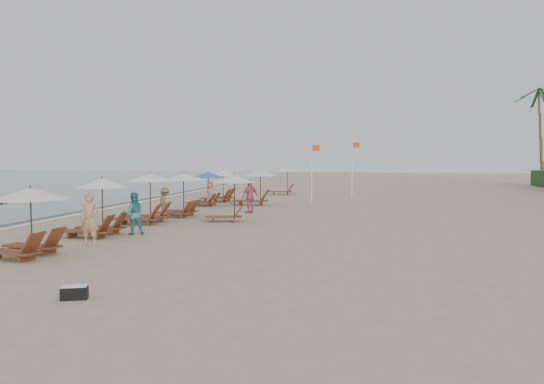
% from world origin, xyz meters
% --- Properties ---
extents(ground, '(160.00, 160.00, 0.00)m').
position_xyz_m(ground, '(0.00, 0.00, 0.00)').
color(ground, tan).
rests_on(ground, ground).
extents(wet_sand_band, '(3.20, 140.00, 0.01)m').
position_xyz_m(wet_sand_band, '(-12.50, 10.00, 0.00)').
color(wet_sand_band, '#6B5E4C').
rests_on(wet_sand_band, ground).
extents(foam_line, '(0.50, 140.00, 0.02)m').
position_xyz_m(foam_line, '(-11.20, 10.00, 0.01)').
color(foam_line, white).
rests_on(foam_line, ground).
extents(lounger_station_0, '(2.65, 2.40, 2.17)m').
position_xyz_m(lounger_station_0, '(-6.14, -4.76, 1.15)').
color(lounger_station_0, brown).
rests_on(lounger_station_0, ground).
extents(lounger_station_1, '(2.55, 2.16, 2.28)m').
position_xyz_m(lounger_station_1, '(-6.23, -0.36, 1.08)').
color(lounger_station_1, brown).
rests_on(lounger_station_1, ground).
extents(lounger_station_2, '(2.69, 2.24, 2.33)m').
position_xyz_m(lounger_station_2, '(-6.06, 3.64, 1.09)').
color(lounger_station_2, brown).
rests_on(lounger_station_2, ground).
extents(lounger_station_3, '(2.57, 2.42, 2.25)m').
position_xyz_m(lounger_station_3, '(-5.46, 6.54, 1.25)').
color(lounger_station_3, brown).
rests_on(lounger_station_3, ground).
extents(lounger_station_4, '(2.39, 2.19, 2.13)m').
position_xyz_m(lounger_station_4, '(-6.07, 12.39, 1.15)').
color(lounger_station_4, brown).
rests_on(lounger_station_4, ground).
extents(lounger_station_5, '(2.68, 2.44, 2.16)m').
position_xyz_m(lounger_station_5, '(-6.03, 15.39, 1.14)').
color(lounger_station_5, brown).
rests_on(lounger_station_5, ground).
extents(inland_station_0, '(2.56, 2.24, 2.22)m').
position_xyz_m(inland_station_0, '(-2.35, 5.20, 1.48)').
color(inland_station_0, brown).
rests_on(inland_station_0, ground).
extents(inland_station_1, '(2.84, 2.24, 2.22)m').
position_xyz_m(inland_station_1, '(-3.08, 13.42, 1.27)').
color(inland_station_1, brown).
rests_on(inland_station_1, ground).
extents(inland_station_2, '(2.67, 2.24, 2.22)m').
position_xyz_m(inland_station_2, '(-2.82, 22.62, 1.41)').
color(inland_station_2, brown).
rests_on(inland_station_2, ground).
extents(beachgoer_near, '(0.73, 0.52, 1.87)m').
position_xyz_m(beachgoer_near, '(-5.26, -2.54, 0.94)').
color(beachgoer_near, tan).
rests_on(beachgoer_near, ground).
extents(beachgoer_mid_a, '(1.04, 0.97, 1.70)m').
position_xyz_m(beachgoer_mid_a, '(-5.01, 0.33, 0.85)').
color(beachgoer_mid_a, teal).
rests_on(beachgoer_mid_a, ground).
extents(beachgoer_mid_b, '(1.14, 1.13, 1.58)m').
position_xyz_m(beachgoer_mid_b, '(-5.82, 5.41, 0.79)').
color(beachgoer_mid_b, olive).
rests_on(beachgoer_mid_b, ground).
extents(beachgoer_far_a, '(0.99, 1.16, 1.86)m').
position_xyz_m(beachgoer_far_a, '(-2.30, 8.85, 0.93)').
color(beachgoer_far_a, '#C54F72').
rests_on(beachgoer_far_a, ground).
extents(beachgoer_far_b, '(0.88, 0.88, 1.54)m').
position_xyz_m(beachgoer_far_b, '(-5.76, 12.39, 0.77)').
color(beachgoer_far_b, tan).
rests_on(beachgoer_far_b, ground).
extents(duffel_bag, '(0.63, 0.47, 0.32)m').
position_xyz_m(duffel_bag, '(-1.92, -8.82, 0.16)').
color(duffel_bag, black).
rests_on(duffel_bag, ground).
extents(flag_pole_near, '(0.60, 0.08, 4.07)m').
position_xyz_m(flag_pole_near, '(0.18, 16.38, 2.27)').
color(flag_pole_near, silver).
rests_on(flag_pole_near, ground).
extents(flag_pole_far, '(0.60, 0.08, 4.37)m').
position_xyz_m(flag_pole_far, '(2.61, 22.22, 2.43)').
color(flag_pole_far, silver).
rests_on(flag_pole_far, ground).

